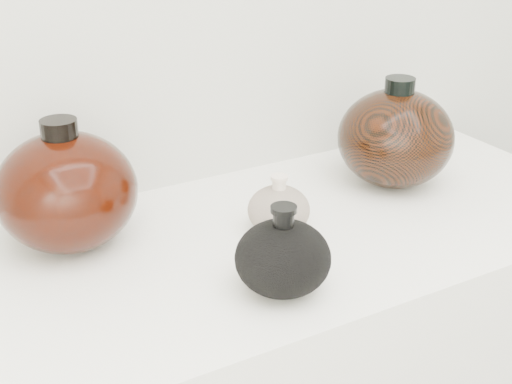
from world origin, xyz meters
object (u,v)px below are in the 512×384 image
cream_gourd_vase (279,209)px  left_round_pot (67,191)px  black_gourd_vase (283,257)px  right_round_pot (395,138)px

cream_gourd_vase → left_round_pot: (-0.29, 0.12, 0.05)m
cream_gourd_vase → left_round_pot: bearing=157.9°
cream_gourd_vase → left_round_pot: size_ratio=0.42×
black_gourd_vase → left_round_pot: (-0.21, 0.27, 0.04)m
black_gourd_vase → right_round_pot: (0.36, 0.21, 0.04)m
black_gourd_vase → left_round_pot: 0.34m
black_gourd_vase → cream_gourd_vase: black_gourd_vase is taller
black_gourd_vase → left_round_pot: size_ratio=0.53×
black_gourd_vase → cream_gourd_vase: size_ratio=1.28×
left_round_pot → right_round_pot: size_ratio=1.01×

